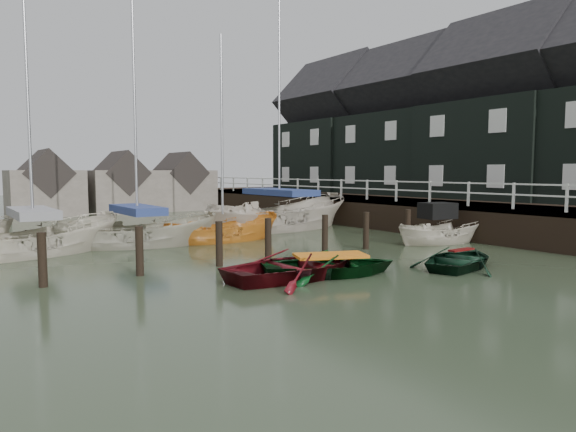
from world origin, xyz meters
TOP-DOWN VIEW (x-y plane):
  - ground at (0.00, 0.00)m, footprint 120.00×120.00m
  - pier at (9.48, 10.00)m, footprint 3.04×32.00m
  - land_strip at (15.00, 10.00)m, footprint 14.00×38.00m
  - quay_houses at (14.99, 8.66)m, footprint 6.52×28.14m
  - mooring_pilings at (-1.11, 3.00)m, footprint 13.72×0.22m
  - far_sheds at (0.83, 26.00)m, footprint 14.00×4.08m
  - rowboat_red at (-2.00, 0.27)m, footprint 4.41×3.22m
  - rowboat_green at (-1.01, 0.02)m, footprint 4.63×4.03m
  - rowboat_dkgreen at (3.13, -1.30)m, footprint 4.09×3.48m
  - motorboat at (6.80, 2.40)m, footprint 4.30×2.33m
  - sailboat_a at (-7.33, 8.74)m, footprint 6.79×3.89m
  - sailboat_b at (-3.61, 8.76)m, footprint 6.59×4.16m
  - sailboat_c at (-0.14, 8.21)m, footprint 5.37×2.13m
  - sailboat_d at (4.18, 10.32)m, footprint 8.47×3.50m

SIDE VIEW (x-z plane):
  - ground at x=0.00m, z-range 0.00..0.00m
  - land_strip at x=15.00m, z-range -0.75..0.75m
  - rowboat_red at x=-2.00m, z-range -0.45..0.45m
  - rowboat_green at x=-1.01m, z-range -0.40..0.40m
  - rowboat_dkgreen at x=3.13m, z-range -0.36..0.36m
  - sailboat_c at x=-0.14m, z-range -4.77..4.81m
  - sailboat_d at x=4.18m, z-range -6.85..6.96m
  - sailboat_a at x=-7.33m, z-range -5.10..5.22m
  - sailboat_b at x=-3.61m, z-range -5.58..5.71m
  - motorboat at x=6.80m, z-range -1.11..1.32m
  - mooring_pilings at x=-1.11m, z-range -0.40..1.40m
  - pier at x=9.48m, z-range -0.64..2.06m
  - far_sheds at x=0.83m, z-range -0.34..4.06m
  - quay_houses at x=14.99m, z-range 0.68..10.68m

